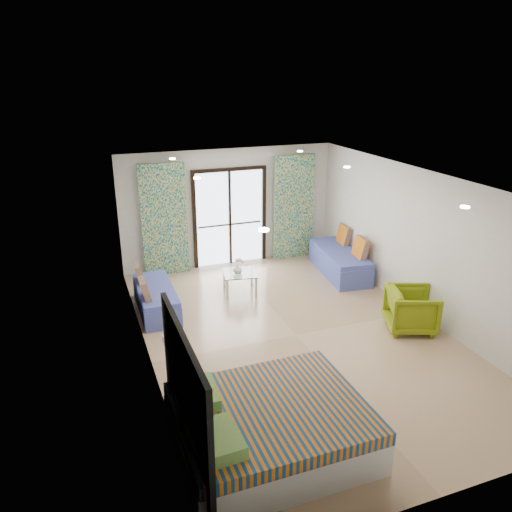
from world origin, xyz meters
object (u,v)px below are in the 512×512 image
object	(u,v)px
daybed_right	(340,260)
armchair	(412,308)
coffee_table	(240,275)
daybed_left	(155,298)
bed	(269,427)

from	to	relation	value
daybed_right	armchair	world-z (taller)	daybed_right
daybed_right	coffee_table	xyz separation A→B (m)	(-2.46, -0.19, 0.09)
daybed_left	armchair	size ratio (longest dim) A/B	2.08
bed	armchair	xyz separation A→B (m)	(3.47, 1.91, 0.09)
daybed_right	bed	bearing A→B (deg)	-120.44
daybed_right	armchair	xyz separation A→B (m)	(-0.13, -2.73, 0.11)
bed	coffee_table	size ratio (longest dim) A/B	2.85
daybed_right	coffee_table	size ratio (longest dim) A/B	2.61
bed	daybed_left	world-z (taller)	daybed_left
daybed_left	coffee_table	world-z (taller)	daybed_left
daybed_left	daybed_right	xyz separation A→B (m)	(4.23, 0.41, 0.04)
bed	armchair	bearing A→B (deg)	28.81
daybed_left	daybed_right	bearing A→B (deg)	6.37
daybed_left	daybed_right	world-z (taller)	daybed_right
bed	daybed_right	size ratio (longest dim) A/B	1.09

